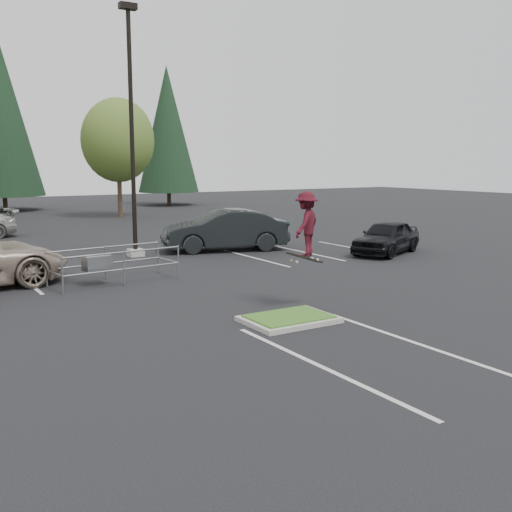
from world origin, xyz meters
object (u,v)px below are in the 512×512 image
light_pole (132,146)px  conif_c (168,129)px  car_r_charc (225,230)px  skateboarder (305,224)px  decid_c (118,143)px  car_r_black (387,237)px  cart_corral (101,262)px

light_pole → conif_c: 30.72m
car_r_charc → skateboarder: bearing=-1.4°
decid_c → conif_c: size_ratio=0.67×
conif_c → car_r_charc: bearing=-108.7°
skateboarder → car_r_charc: bearing=-139.9°
light_pole → car_r_black: (9.50, -5.00, -3.83)m
skateboarder → decid_c: bearing=-131.9°
light_pole → car_r_charc: 5.44m
decid_c → car_r_charc: decid_c is taller
skateboarder → car_r_charc: 11.09m
car_r_charc → car_r_black: car_r_charc is taller
light_pole → skateboarder: 11.26m
cart_corral → car_r_black: size_ratio=0.98×
light_pole → cart_corral: bearing=-120.9°
conif_c → car_r_charc: size_ratio=2.26×
conif_c → car_r_black: size_ratio=2.93×
skateboarder → car_r_charc: (3.30, 10.50, -1.36)m
skateboarder → car_r_charc: size_ratio=0.35×
cart_corral → skateboarder: size_ratio=2.13×
conif_c → skateboarder: 40.83m
light_pole → conif_c: size_ratio=0.81×
light_pole → cart_corral: 7.02m
decid_c → cart_corral: decid_c is taller
decid_c → skateboarder: bearing=-99.4°
cart_corral → car_r_black: 12.52m
cart_corral → car_r_charc: car_r_charc is taller
conif_c → car_r_charc: (-9.50, -28.00, -5.93)m
light_pole → conif_c: bearing=63.9°
decid_c → light_pole: bearing=-107.1°
light_pole → skateboarder: bearing=-86.4°
conif_c → decid_c: bearing=-129.6°
cart_corral → light_pole: bearing=52.6°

